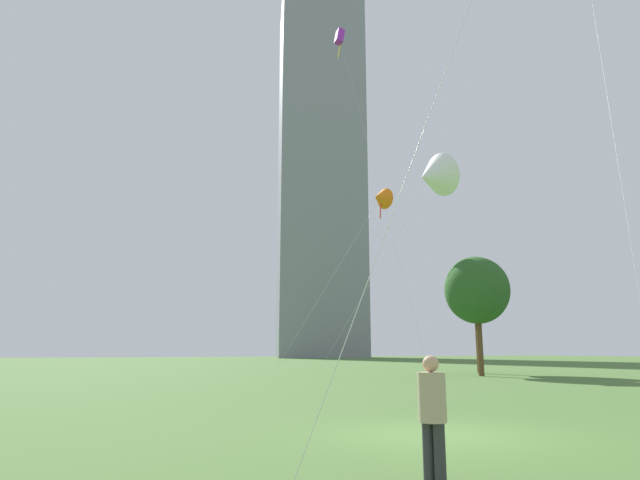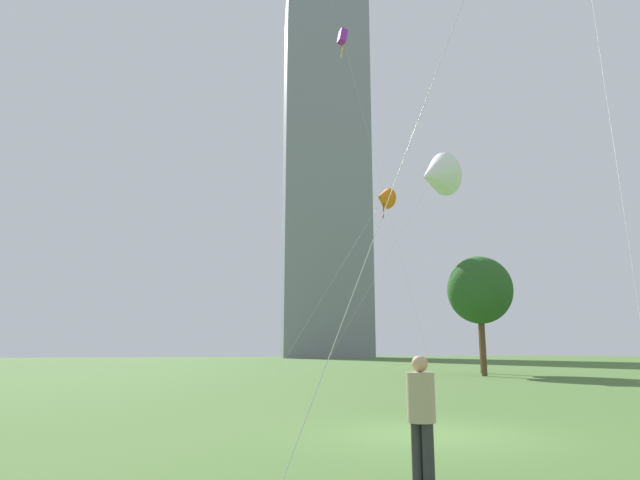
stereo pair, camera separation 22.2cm
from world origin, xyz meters
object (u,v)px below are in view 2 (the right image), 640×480
object	(u,v)px
park_tree_0	(480,290)
kite_flying_4	(383,198)
park_tree_2	(479,287)
person_standing_0	(421,410)
kite_flying_3	(434,176)
kite_flying_8	(343,37)
distant_highrise_0	(324,170)

from	to	relation	value
park_tree_0	kite_flying_4	bearing A→B (deg)	105.60
kite_flying_4	park_tree_0	bearing A→B (deg)	-74.40
park_tree_2	park_tree_0	bearing A→B (deg)	-127.72
person_standing_0	kite_flying_4	distance (m)	40.44
person_standing_0	kite_flying_4	size ratio (longest dim) A/B	0.11
kite_flying_3	kite_flying_8	bearing A→B (deg)	81.91
kite_flying_8	distant_highrise_0	xyz separation A→B (m)	(31.21, 79.71, 14.86)
person_standing_0	kite_flying_4	xyz separation A→B (m)	(18.17, 33.47, 13.61)
kite_flying_8	park_tree_2	bearing A→B (deg)	-63.06
park_tree_2	distant_highrise_0	size ratio (longest dim) A/B	0.09
person_standing_0	park_tree_0	world-z (taller)	park_tree_0
park_tree_0	distant_highrise_0	bearing A→B (deg)	73.58
person_standing_0	park_tree_2	bearing A→B (deg)	-63.92
kite_flying_4	distant_highrise_0	size ratio (longest dim) A/B	0.16
person_standing_0	distant_highrise_0	bearing A→B (deg)	-46.26
kite_flying_4	distant_highrise_0	bearing A→B (deg)	70.50
kite_flying_4	kite_flying_8	bearing A→B (deg)	96.39
kite_flying_4	distant_highrise_0	xyz separation A→B (m)	(30.49, 86.12, 33.56)
park_tree_2	distant_highrise_0	distance (m)	103.59
kite_flying_3	park_tree_2	world-z (taller)	kite_flying_3
kite_flying_4	kite_flying_8	size ratio (longest dim) A/B	0.45
kite_flying_4	park_tree_2	bearing A→B (deg)	-45.51
kite_flying_4	park_tree_0	world-z (taller)	kite_flying_4
person_standing_0	kite_flying_8	xyz separation A→B (m)	(17.45, 39.88, 32.31)
kite_flying_4	park_tree_2	size ratio (longest dim) A/B	1.74
distant_highrise_0	park_tree_0	bearing A→B (deg)	-89.85
park_tree_2	distant_highrise_0	xyz separation A→B (m)	(25.23, 91.47, 41.56)
person_standing_0	park_tree_2	size ratio (longest dim) A/B	0.18
kite_flying_4	park_tree_2	world-z (taller)	kite_flying_4
person_standing_0	distant_highrise_0	distance (m)	137.45
person_standing_0	park_tree_0	bearing A→B (deg)	-64.21
person_standing_0	kite_flying_3	bearing A→B (deg)	-59.42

